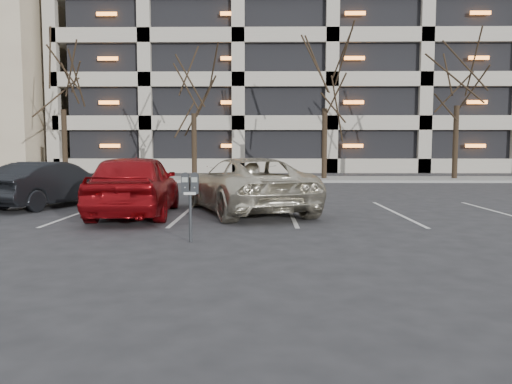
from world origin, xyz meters
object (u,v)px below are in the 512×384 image
Objects in this scene: suv_silver at (246,185)px; car_dark at (52,184)px; tree_c at (325,64)px; tree_a at (62,66)px; car_red at (136,185)px; tree_d at (458,59)px; tree_b at (193,72)px; parking_meter at (190,190)px.

car_dark is at bearing -31.19° from suv_silver.
tree_a is at bearing 180.00° from tree_c.
suv_silver is 5.91m from car_dark.
tree_c is at bearing -118.78° from car_red.
tree_a is 2.09× the size of car_dark.
tree_b is at bearing 180.00° from tree_d.
car_red is (0.42, -14.28, -4.94)m from tree_b.
tree_a reaches higher than car_red.
tree_b reaches higher than car_red.
tree_c reaches higher than tree_a.
car_red is (-13.58, -14.28, -5.59)m from tree_d.
tree_d is 18.16m from suv_silver.
tree_d is at bearing -122.31° from car_dark.
tree_c is (7.00, 0.00, 0.43)m from tree_b.
tree_b is 15.11m from car_red.
parking_meter is 0.31× the size of car_dark.
tree_a is 6.74× the size of parking_meter.
car_red is at bearing -114.74° from tree_c.
car_dark is at bearing -70.18° from tree_a.
suv_silver is at bearing -76.57° from tree_b.
tree_d reaches higher than tree_a.
suv_silver is at bearing -52.82° from tree_a.
parking_meter is 4.06m from car_red.
tree_b is at bearing -80.69° from car_dark.
car_red reaches higher than car_dark.
tree_d is (7.00, 0.00, 0.23)m from tree_c.
tree_a is 21.00m from tree_d.
suv_silver is at bearing 76.97° from parking_meter.
car_dark is (-3.00, 2.00, -0.13)m from car_red.
car_dark is (-4.90, 5.58, -0.30)m from parking_meter.
tree_b is 6.36× the size of parking_meter.
tree_a reaches higher than car_dark.
parking_meter is 0.22× the size of suv_silver.
car_dark reaches higher than parking_meter.
parking_meter is at bearing -62.43° from tree_a.
car_dark is (-5.79, 1.19, -0.07)m from suv_silver.
tree_b is at bearing -96.14° from suv_silver.
tree_d reaches higher than parking_meter.
car_red is at bearing -133.57° from tree_d.
tree_a is 17.73m from suv_silver.
tree_b is 1.37× the size of suv_silver.
tree_b is at bearing 180.00° from tree_c.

